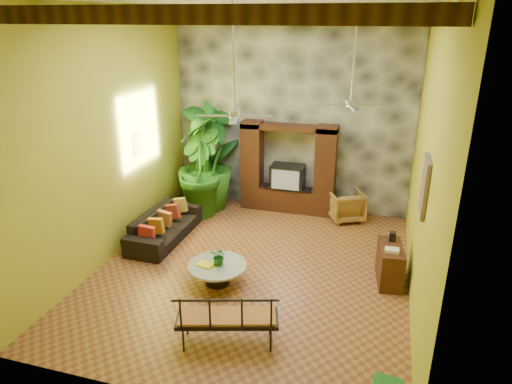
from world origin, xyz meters
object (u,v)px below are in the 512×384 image
(ceiling_fan_front, at_px, (234,103))
(tall_plant_a, at_px, (212,151))
(sofa, at_px, (165,225))
(ceiling_fan_back, at_px, (352,93))
(wicker_armchair, at_px, (346,206))
(side_console, at_px, (390,264))
(coffee_table, at_px, (217,271))
(tall_plant_c, at_px, (205,160))
(iron_bench, at_px, (226,317))
(tall_plant_b, at_px, (198,170))
(entertainment_center, at_px, (288,175))

(ceiling_fan_front, xyz_separation_m, tall_plant_a, (-1.87, 3.55, -1.97))
(ceiling_fan_front, height_order, sofa, ceiling_fan_front)
(ceiling_fan_back, relative_size, wicker_armchair, 2.31)
(wicker_armchair, relative_size, side_console, 0.87)
(ceiling_fan_front, bearing_deg, coffee_table, -136.61)
(ceiling_fan_back, relative_size, tall_plant_c, 0.72)
(tall_plant_c, relative_size, iron_bench, 1.59)
(ceiling_fan_back, distance_m, wicker_armchair, 3.50)
(ceiling_fan_front, distance_m, iron_bench, 3.48)
(tall_plant_a, xyz_separation_m, tall_plant_c, (-0.02, -0.44, -0.14))
(sofa, height_order, iron_bench, iron_bench)
(coffee_table, bearing_deg, wicker_armchair, 60.73)
(ceiling_fan_front, height_order, side_console, ceiling_fan_front)
(coffee_table, bearing_deg, sofa, 141.77)
(tall_plant_b, distance_m, tall_plant_c, 0.44)
(side_console, bearing_deg, iron_bench, -139.40)
(tall_plant_a, bearing_deg, sofa, -95.63)
(tall_plant_c, xyz_separation_m, side_console, (4.71, -2.43, -0.92))
(tall_plant_a, xyz_separation_m, side_console, (4.69, -2.86, -1.06))
(ceiling_fan_back, relative_size, iron_bench, 1.14)
(ceiling_fan_back, relative_size, sofa, 0.83)
(entertainment_center, bearing_deg, coffee_table, -97.47)
(tall_plant_a, bearing_deg, coffee_table, -67.80)
(sofa, height_order, tall_plant_a, tall_plant_a)
(ceiling_fan_front, relative_size, side_console, 2.00)
(entertainment_center, bearing_deg, side_console, -47.36)
(ceiling_fan_back, relative_size, side_console, 2.00)
(tall_plant_a, bearing_deg, tall_plant_b, -92.28)
(ceiling_fan_front, bearing_deg, side_console, 13.70)
(ceiling_fan_back, xyz_separation_m, coffee_table, (-2.10, -1.88, -3.15))
(tall_plant_b, relative_size, coffee_table, 2.09)
(iron_bench, xyz_separation_m, side_console, (2.36, 2.60, -0.16))
(iron_bench, bearing_deg, wicker_armchair, 59.93)
(ceiling_fan_front, height_order, iron_bench, ceiling_fan_front)
(tall_plant_a, relative_size, tall_plant_c, 1.11)
(ceiling_fan_front, distance_m, tall_plant_c, 4.21)
(tall_plant_a, relative_size, coffee_table, 2.57)
(ceiling_fan_back, height_order, wicker_armchair, ceiling_fan_back)
(sofa, height_order, tall_plant_b, tall_plant_b)
(tall_plant_a, xyz_separation_m, tall_plant_b, (-0.03, -0.85, -0.27))
(ceiling_fan_front, bearing_deg, tall_plant_b, 125.16)
(coffee_table, xyz_separation_m, iron_bench, (0.76, -1.63, 0.28))
(tall_plant_b, bearing_deg, iron_bench, -62.92)
(wicker_armchair, distance_m, coffee_table, 4.16)
(coffee_table, bearing_deg, ceiling_fan_front, 43.39)
(ceiling_fan_front, relative_size, ceiling_fan_back, 1.00)
(wicker_armchair, height_order, side_console, side_console)
(coffee_table, height_order, iron_bench, iron_bench)
(wicker_armchair, xyz_separation_m, tall_plant_b, (-3.63, -0.65, 0.80))
(ceiling_fan_front, xyz_separation_m, sofa, (-2.10, 1.14, -3.07))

